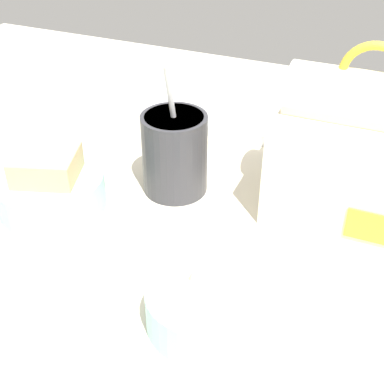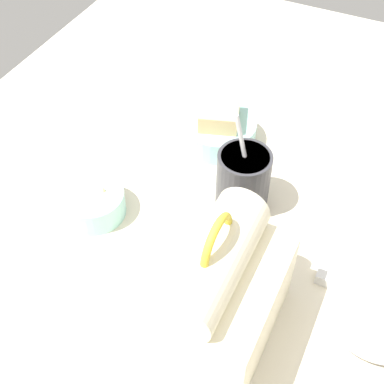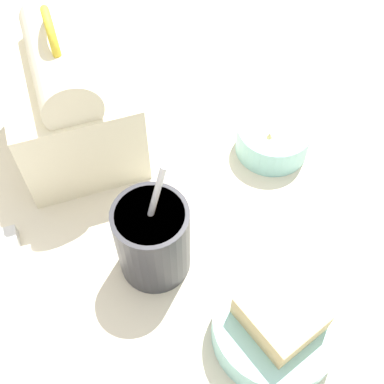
{
  "view_description": "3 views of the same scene",
  "coord_description": "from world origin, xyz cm",
  "px_view_note": "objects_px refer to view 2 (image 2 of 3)",
  "views": [
    {
      "loc": [
        25.78,
        -50.35,
        43.64
      ],
      "look_at": [
        5.27,
        -1.76,
        7.0
      ],
      "focal_mm": 50.0,
      "sensor_mm": 36.0,
      "label": 1
    },
    {
      "loc": [
        57.53,
        23.19,
        69.58
      ],
      "look_at": [
        5.27,
        -1.76,
        7.0
      ],
      "focal_mm": 50.0,
      "sensor_mm": 36.0,
      "label": 2
    },
    {
      "loc": [
        -27.53,
        9.55,
        56.14
      ],
      "look_at": [
        5.27,
        -1.76,
        7.0
      ],
      "focal_mm": 45.0,
      "sensor_mm": 36.0,
      "label": 3
    }
  ],
  "objects_px": {
    "soup_cup": "(244,178)",
    "computer_mouse": "(372,344)",
    "bento_bowl_snacks": "(93,202)",
    "lunch_bag": "(214,291)",
    "bento_bowl_sandwich": "(219,128)"
  },
  "relations": [
    {
      "from": "bento_bowl_snacks",
      "to": "bento_bowl_sandwich",
      "type": "bearing_deg",
      "value": 156.03
    },
    {
      "from": "soup_cup",
      "to": "computer_mouse",
      "type": "xyz_separation_m",
      "value": [
        0.18,
        0.26,
        -0.04
      ]
    },
    {
      "from": "bento_bowl_snacks",
      "to": "lunch_bag",
      "type": "bearing_deg",
      "value": 68.15
    },
    {
      "from": "soup_cup",
      "to": "bento_bowl_sandwich",
      "type": "xyz_separation_m",
      "value": [
        -0.13,
        -0.1,
        -0.03
      ]
    },
    {
      "from": "lunch_bag",
      "to": "bento_bowl_snacks",
      "type": "relative_size",
      "value": 2.12
    },
    {
      "from": "lunch_bag",
      "to": "soup_cup",
      "type": "distance_m",
      "value": 0.24
    },
    {
      "from": "lunch_bag",
      "to": "bento_bowl_sandwich",
      "type": "distance_m",
      "value": 0.39
    },
    {
      "from": "soup_cup",
      "to": "bento_bowl_snacks",
      "type": "xyz_separation_m",
      "value": [
        0.13,
        -0.21,
        -0.03
      ]
    },
    {
      "from": "computer_mouse",
      "to": "bento_bowl_snacks",
      "type": "bearing_deg",
      "value": -96.13
    },
    {
      "from": "bento_bowl_sandwich",
      "to": "bento_bowl_snacks",
      "type": "height_order",
      "value": "bento_bowl_sandwich"
    },
    {
      "from": "bento_bowl_sandwich",
      "to": "computer_mouse",
      "type": "bearing_deg",
      "value": 49.51
    },
    {
      "from": "soup_cup",
      "to": "bento_bowl_snacks",
      "type": "relative_size",
      "value": 1.77
    },
    {
      "from": "lunch_bag",
      "to": "computer_mouse",
      "type": "xyz_separation_m",
      "value": [
        -0.05,
        0.21,
        -0.07
      ]
    },
    {
      "from": "soup_cup",
      "to": "computer_mouse",
      "type": "bearing_deg",
      "value": 55.48
    },
    {
      "from": "computer_mouse",
      "to": "soup_cup",
      "type": "bearing_deg",
      "value": -124.52
    }
  ]
}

